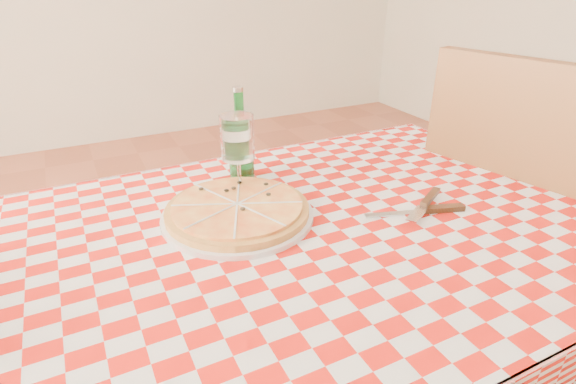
{
  "coord_description": "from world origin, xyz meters",
  "views": [
    {
      "loc": [
        -0.39,
        -0.69,
        1.23
      ],
      "look_at": [
        -0.02,
        0.06,
        0.82
      ],
      "focal_mm": 28.0,
      "sensor_mm": 36.0,
      "label": 1
    }
  ],
  "objects_px": {
    "water_bottle": "(240,135)",
    "chair_near": "(515,212)",
    "dining_table": "(309,267)",
    "pizza_plate": "(237,209)",
    "wine_glass": "(238,157)"
  },
  "relations": [
    {
      "from": "water_bottle",
      "to": "chair_near",
      "type": "bearing_deg",
      "value": -18.94
    },
    {
      "from": "dining_table",
      "to": "pizza_plate",
      "type": "xyz_separation_m",
      "value": [
        -0.12,
        0.11,
        0.12
      ]
    },
    {
      "from": "dining_table",
      "to": "pizza_plate",
      "type": "distance_m",
      "value": 0.2
    },
    {
      "from": "pizza_plate",
      "to": "wine_glass",
      "type": "relative_size",
      "value": 1.67
    },
    {
      "from": "water_bottle",
      "to": "wine_glass",
      "type": "relative_size",
      "value": 1.2
    },
    {
      "from": "wine_glass",
      "to": "water_bottle",
      "type": "bearing_deg",
      "value": 65.72
    },
    {
      "from": "dining_table",
      "to": "water_bottle",
      "type": "distance_m",
      "value": 0.36
    },
    {
      "from": "dining_table",
      "to": "chair_near",
      "type": "height_order",
      "value": "chair_near"
    },
    {
      "from": "chair_near",
      "to": "wine_glass",
      "type": "xyz_separation_m",
      "value": [
        -0.78,
        0.17,
        0.25
      ]
    },
    {
      "from": "chair_near",
      "to": "pizza_plate",
      "type": "distance_m",
      "value": 0.85
    },
    {
      "from": "dining_table",
      "to": "wine_glass",
      "type": "xyz_separation_m",
      "value": [
        -0.07,
        0.2,
        0.2
      ]
    },
    {
      "from": "chair_near",
      "to": "water_bottle",
      "type": "height_order",
      "value": "chair_near"
    },
    {
      "from": "water_bottle",
      "to": "wine_glass",
      "type": "bearing_deg",
      "value": -114.28
    },
    {
      "from": "pizza_plate",
      "to": "water_bottle",
      "type": "height_order",
      "value": "water_bottle"
    },
    {
      "from": "chair_near",
      "to": "pizza_plate",
      "type": "relative_size",
      "value": 3.25
    }
  ]
}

